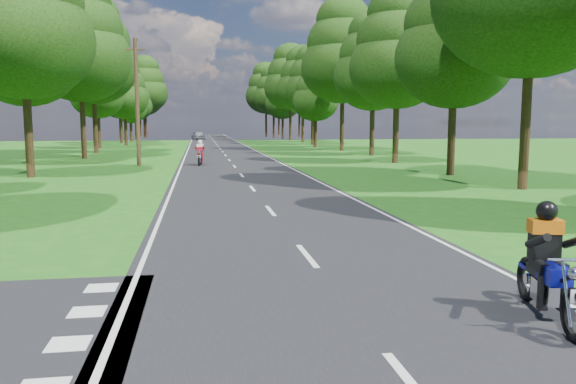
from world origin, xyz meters
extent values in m
plane|color=#195A14|center=(0.00, 0.00, 0.00)|extent=(160.00, 160.00, 0.00)
cube|color=black|center=(0.00, 50.00, 0.01)|extent=(7.00, 140.00, 0.02)
cube|color=silver|center=(0.00, 2.00, 0.02)|extent=(0.12, 2.00, 0.01)
cube|color=silver|center=(0.00, 8.00, 0.02)|extent=(0.12, 2.00, 0.01)
cube|color=silver|center=(0.00, 14.00, 0.02)|extent=(0.12, 2.00, 0.01)
cube|color=silver|center=(0.00, 20.00, 0.02)|extent=(0.12, 2.00, 0.01)
cube|color=silver|center=(0.00, 26.00, 0.02)|extent=(0.12, 2.00, 0.01)
cube|color=silver|center=(0.00, 32.00, 0.02)|extent=(0.12, 2.00, 0.01)
cube|color=silver|center=(0.00, 38.00, 0.02)|extent=(0.12, 2.00, 0.01)
cube|color=silver|center=(0.00, 44.00, 0.02)|extent=(0.12, 2.00, 0.01)
cube|color=silver|center=(0.00, 50.00, 0.02)|extent=(0.12, 2.00, 0.01)
cube|color=silver|center=(0.00, 56.00, 0.02)|extent=(0.12, 2.00, 0.01)
cube|color=silver|center=(0.00, 62.00, 0.02)|extent=(0.12, 2.00, 0.01)
cube|color=silver|center=(0.00, 68.00, 0.02)|extent=(0.12, 2.00, 0.01)
cube|color=silver|center=(0.00, 74.00, 0.02)|extent=(0.12, 2.00, 0.01)
cube|color=silver|center=(0.00, 80.00, 0.02)|extent=(0.12, 2.00, 0.01)
cube|color=silver|center=(0.00, 86.00, 0.02)|extent=(0.12, 2.00, 0.01)
cube|color=silver|center=(0.00, 92.00, 0.02)|extent=(0.12, 2.00, 0.01)
cube|color=silver|center=(0.00, 98.00, 0.02)|extent=(0.12, 2.00, 0.01)
cube|color=silver|center=(0.00, 104.00, 0.02)|extent=(0.12, 2.00, 0.01)
cube|color=silver|center=(0.00, 110.00, 0.02)|extent=(0.12, 2.00, 0.01)
cube|color=silver|center=(0.00, 116.00, 0.02)|extent=(0.12, 2.00, 0.01)
cube|color=silver|center=(-3.30, 50.00, 0.02)|extent=(0.10, 140.00, 0.01)
cube|color=silver|center=(3.30, 50.00, 0.02)|extent=(0.10, 140.00, 0.01)
cube|color=silver|center=(-3.80, -2.10, 0.02)|extent=(0.50, 0.50, 0.01)
cube|color=silver|center=(-3.80, -0.90, 0.02)|extent=(0.50, 0.50, 0.01)
cube|color=silver|center=(-3.80, 0.30, 0.02)|extent=(0.50, 0.50, 0.01)
cylinder|color=black|center=(-10.57, 20.76, 1.96)|extent=(0.40, 0.40, 3.91)
ellipsoid|color=black|center=(-10.57, 20.76, 6.78)|extent=(6.85, 6.85, 5.82)
cylinder|color=black|center=(-12.94, 29.18, 1.90)|extent=(0.40, 0.40, 3.79)
ellipsoid|color=black|center=(-12.94, 29.18, 6.57)|extent=(6.64, 6.64, 5.64)
ellipsoid|color=black|center=(-12.94, 29.18, 8.41)|extent=(5.69, 5.69, 4.84)
ellipsoid|color=black|center=(-12.94, 29.18, 10.26)|extent=(4.27, 4.27, 3.63)
cylinder|color=black|center=(-10.82, 35.60, 2.16)|extent=(0.40, 0.40, 4.32)
ellipsoid|color=black|center=(-10.82, 35.60, 7.47)|extent=(7.56, 7.56, 6.42)
ellipsoid|color=black|center=(-10.82, 35.60, 9.58)|extent=(6.48, 6.48, 5.51)
ellipsoid|color=black|center=(-10.82, 35.60, 11.68)|extent=(4.86, 4.86, 4.13)
cylinder|color=black|center=(-11.26, 43.10, 2.20)|extent=(0.40, 0.40, 4.40)
ellipsoid|color=black|center=(-11.26, 43.10, 7.62)|extent=(7.71, 7.71, 6.55)
ellipsoid|color=black|center=(-11.26, 43.10, 9.77)|extent=(6.60, 6.60, 5.61)
ellipsoid|color=black|center=(-11.26, 43.10, 11.92)|extent=(4.95, 4.95, 4.21)
cylinder|color=black|center=(-12.61, 52.78, 1.60)|extent=(0.40, 0.40, 3.20)
ellipsoid|color=black|center=(-12.61, 52.78, 5.54)|extent=(5.60, 5.60, 4.76)
ellipsoid|color=black|center=(-12.61, 52.78, 7.10)|extent=(4.80, 4.80, 4.08)
ellipsoid|color=black|center=(-12.61, 52.78, 8.66)|extent=(3.60, 3.60, 3.06)
cylinder|color=black|center=(-10.75, 60.15, 1.61)|extent=(0.40, 0.40, 3.22)
ellipsoid|color=black|center=(-10.75, 60.15, 5.58)|extent=(5.64, 5.64, 4.79)
ellipsoid|color=black|center=(-10.75, 60.15, 7.15)|extent=(4.83, 4.83, 4.11)
ellipsoid|color=black|center=(-10.75, 60.15, 8.72)|extent=(3.62, 3.62, 3.08)
cylinder|color=black|center=(-12.29, 67.91, 1.80)|extent=(0.40, 0.40, 3.61)
ellipsoid|color=black|center=(-12.29, 67.91, 6.25)|extent=(6.31, 6.31, 5.37)
ellipsoid|color=black|center=(-12.29, 67.91, 8.01)|extent=(5.41, 5.41, 4.60)
ellipsoid|color=black|center=(-12.29, 67.91, 9.76)|extent=(4.06, 4.06, 3.45)
cylinder|color=black|center=(-11.94, 75.74, 1.33)|extent=(0.40, 0.40, 2.67)
ellipsoid|color=black|center=(-11.94, 75.74, 4.62)|extent=(4.67, 4.67, 3.97)
ellipsoid|color=black|center=(-11.94, 75.74, 5.92)|extent=(4.00, 4.00, 3.40)
ellipsoid|color=black|center=(-11.94, 75.74, 7.22)|extent=(3.00, 3.00, 2.55)
cylinder|color=black|center=(-12.18, 84.90, 1.54)|extent=(0.40, 0.40, 3.09)
ellipsoid|color=black|center=(-12.18, 84.90, 5.34)|extent=(5.40, 5.40, 4.59)
ellipsoid|color=black|center=(-12.18, 84.90, 6.85)|extent=(4.63, 4.63, 3.93)
ellipsoid|color=black|center=(-12.18, 84.90, 8.35)|extent=(3.47, 3.47, 2.95)
cylinder|color=black|center=(-11.23, 91.41, 2.24)|extent=(0.40, 0.40, 4.48)
ellipsoid|color=black|center=(-11.23, 91.41, 7.75)|extent=(7.84, 7.84, 6.66)
ellipsoid|color=black|center=(-11.23, 91.41, 9.94)|extent=(6.72, 6.72, 5.71)
ellipsoid|color=black|center=(-11.23, 91.41, 12.12)|extent=(5.04, 5.04, 4.28)
cylinder|color=black|center=(-12.28, 100.39, 2.05)|extent=(0.40, 0.40, 4.09)
ellipsoid|color=black|center=(-12.28, 100.39, 7.09)|extent=(7.16, 7.16, 6.09)
ellipsoid|color=black|center=(-12.28, 100.39, 9.08)|extent=(6.14, 6.14, 5.22)
ellipsoid|color=black|center=(-12.28, 100.39, 11.08)|extent=(4.61, 4.61, 3.92)
cylinder|color=black|center=(11.06, 12.20, 2.28)|extent=(0.40, 0.40, 4.56)
cylinder|color=black|center=(10.92, 18.69, 1.75)|extent=(0.40, 0.40, 3.49)
ellipsoid|color=black|center=(10.92, 18.69, 6.05)|extent=(6.12, 6.12, 5.20)
ellipsoid|color=black|center=(10.92, 18.69, 7.75)|extent=(5.24, 5.24, 4.46)
cylinder|color=black|center=(11.06, 27.58, 1.85)|extent=(0.40, 0.40, 3.69)
ellipsoid|color=black|center=(11.06, 27.58, 6.39)|extent=(6.46, 6.46, 5.49)
ellipsoid|color=black|center=(11.06, 27.58, 8.19)|extent=(5.54, 5.54, 4.71)
ellipsoid|color=black|center=(11.06, 27.58, 9.99)|extent=(4.15, 4.15, 3.53)
cylinder|color=black|center=(12.17, 36.42, 1.87)|extent=(0.40, 0.40, 3.74)
ellipsoid|color=black|center=(12.17, 36.42, 6.48)|extent=(6.55, 6.55, 5.57)
ellipsoid|color=black|center=(12.17, 36.42, 8.31)|extent=(5.62, 5.62, 4.77)
ellipsoid|color=black|center=(12.17, 36.42, 10.13)|extent=(4.21, 4.21, 3.58)
cylinder|color=black|center=(11.72, 44.72, 2.32)|extent=(0.40, 0.40, 4.64)
ellipsoid|color=black|center=(11.72, 44.72, 8.04)|extent=(8.12, 8.12, 6.91)
ellipsoid|color=black|center=(11.72, 44.72, 10.30)|extent=(6.96, 6.96, 5.92)
ellipsoid|color=black|center=(11.72, 44.72, 12.56)|extent=(5.22, 5.22, 4.44)
cylinder|color=black|center=(10.55, 51.92, 1.45)|extent=(0.40, 0.40, 2.91)
ellipsoid|color=black|center=(10.55, 51.92, 5.03)|extent=(5.09, 5.09, 4.33)
ellipsoid|color=black|center=(10.55, 51.92, 6.45)|extent=(4.36, 4.36, 3.71)
ellipsoid|color=black|center=(10.55, 51.92, 7.87)|extent=(3.27, 3.27, 2.78)
cylinder|color=black|center=(11.77, 59.40, 1.94)|extent=(0.40, 0.40, 3.88)
ellipsoid|color=black|center=(11.77, 59.40, 6.71)|extent=(6.78, 6.78, 5.77)
ellipsoid|color=black|center=(11.77, 59.40, 8.60)|extent=(5.81, 5.81, 4.94)
ellipsoid|color=black|center=(11.77, 59.40, 10.49)|extent=(4.36, 4.36, 3.71)
cylinder|color=black|center=(12.10, 67.87, 2.09)|extent=(0.40, 0.40, 4.18)
ellipsoid|color=black|center=(12.10, 67.87, 7.23)|extent=(7.31, 7.31, 6.21)
ellipsoid|color=black|center=(12.10, 67.87, 9.27)|extent=(6.27, 6.27, 5.33)
ellipsoid|color=black|center=(12.10, 67.87, 11.31)|extent=(4.70, 4.70, 4.00)
cylinder|color=black|center=(11.80, 76.83, 2.32)|extent=(0.40, 0.40, 4.63)
ellipsoid|color=black|center=(11.80, 76.83, 8.02)|extent=(8.11, 8.11, 6.89)
ellipsoid|color=black|center=(11.80, 76.83, 10.28)|extent=(6.95, 6.95, 5.91)
ellipsoid|color=black|center=(11.80, 76.83, 12.54)|extent=(5.21, 5.21, 4.43)
cylinder|color=black|center=(11.69, 84.12, 1.68)|extent=(0.40, 0.40, 3.36)
ellipsoid|color=black|center=(11.69, 84.12, 5.82)|extent=(5.88, 5.88, 5.00)
ellipsoid|color=black|center=(11.69, 84.12, 7.46)|extent=(5.04, 5.04, 4.29)
ellipsoid|color=black|center=(11.69, 84.12, 9.10)|extent=(3.78, 3.78, 3.21)
cylinder|color=black|center=(11.14, 91.34, 2.04)|extent=(0.40, 0.40, 4.09)
ellipsoid|color=black|center=(11.14, 91.34, 7.07)|extent=(7.15, 7.15, 6.08)
ellipsoid|color=black|center=(11.14, 91.34, 9.07)|extent=(6.13, 6.13, 5.21)
ellipsoid|color=black|center=(11.14, 91.34, 11.06)|extent=(4.60, 4.60, 3.91)
cylinder|color=black|center=(10.68, 99.10, 2.24)|extent=(0.40, 0.40, 4.48)
ellipsoid|color=black|center=(10.68, 99.10, 7.76)|extent=(7.84, 7.84, 6.66)
ellipsoid|color=black|center=(10.68, 99.10, 9.94)|extent=(6.72, 6.72, 5.71)
ellipsoid|color=black|center=(10.68, 99.10, 12.13)|extent=(5.04, 5.04, 4.28)
cylinder|color=black|center=(-14.00, 110.00, 1.92)|extent=(0.40, 0.40, 3.84)
ellipsoid|color=black|center=(-14.00, 110.00, 6.65)|extent=(6.72, 6.72, 5.71)
ellipsoid|color=black|center=(-14.00, 110.00, 8.52)|extent=(5.76, 5.76, 4.90)
ellipsoid|color=black|center=(-14.00, 110.00, 10.39)|extent=(4.32, 4.32, 3.67)
cylinder|color=black|center=(15.00, 112.00, 2.08)|extent=(0.40, 0.40, 4.16)
ellipsoid|color=black|center=(15.00, 112.00, 7.20)|extent=(7.28, 7.28, 6.19)
ellipsoid|color=black|center=(15.00, 112.00, 9.23)|extent=(6.24, 6.24, 5.30)
ellipsoid|color=black|center=(15.00, 112.00, 11.26)|extent=(4.68, 4.68, 3.98)
cylinder|color=black|center=(-16.00, 95.00, 1.76)|extent=(0.40, 0.40, 3.52)
ellipsoid|color=black|center=(-16.00, 95.00, 6.09)|extent=(6.16, 6.16, 5.24)
ellipsoid|color=black|center=(-16.00, 95.00, 7.81)|extent=(5.28, 5.28, 4.49)
ellipsoid|color=black|center=(-16.00, 95.00, 9.53)|extent=(3.96, 3.96, 3.37)
cylinder|color=black|center=(17.00, 98.00, 2.24)|extent=(0.40, 0.40, 4.48)
ellipsoid|color=black|center=(17.00, 98.00, 7.76)|extent=(7.84, 7.84, 6.66)
ellipsoid|color=black|center=(17.00, 98.00, 9.94)|extent=(6.72, 6.72, 5.71)
ellipsoid|color=black|center=(17.00, 98.00, 12.12)|extent=(5.04, 5.04, 4.28)
cylinder|color=#382616|center=(-6.00, 28.00, 4.00)|extent=(0.26, 0.26, 8.00)
cube|color=#382616|center=(-6.00, 28.00, 7.30)|extent=(1.20, 0.10, 0.10)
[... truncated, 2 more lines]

